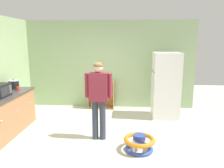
% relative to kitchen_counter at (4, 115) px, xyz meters
% --- Properties ---
extents(ground_plane, '(12.00, 12.00, 0.00)m').
position_rel_kitchen_counter_xyz_m(ground_plane, '(2.20, -0.04, -0.45)').
color(ground_plane, beige).
rests_on(ground_plane, ground).
extents(back_wall, '(5.20, 0.06, 2.70)m').
position_rel_kitchen_counter_xyz_m(back_wall, '(2.20, 2.29, 0.90)').
color(back_wall, '#9BB787').
rests_on(back_wall, ground).
extents(left_side_wall, '(0.06, 2.99, 2.70)m').
position_rel_kitchen_counter_xyz_m(left_side_wall, '(-0.43, 0.76, 0.90)').
color(left_side_wall, '#9EB985').
rests_on(left_side_wall, ground).
extents(kitchen_counter, '(0.65, 1.90, 0.90)m').
position_rel_kitchen_counter_xyz_m(kitchen_counter, '(0.00, 0.00, 0.00)').
color(kitchen_counter, '#AE734C').
rests_on(kitchen_counter, ground).
extents(refrigerator, '(0.73, 0.68, 1.78)m').
position_rel_kitchen_counter_xyz_m(refrigerator, '(3.78, 1.41, 0.44)').
color(refrigerator, white).
rests_on(refrigerator, ground).
extents(bookshelf, '(0.80, 0.28, 0.85)m').
position_rel_kitchen_counter_xyz_m(bookshelf, '(1.88, 2.11, -0.08)').
color(bookshelf, '#B58147').
rests_on(bookshelf, ground).
extents(standing_person, '(0.57, 0.22, 1.65)m').
position_rel_kitchen_counter_xyz_m(standing_person, '(2.14, -0.08, 0.54)').
color(standing_person, '#353B4E').
rests_on(standing_person, ground).
extents(baby_walker, '(0.60, 0.60, 0.32)m').
position_rel_kitchen_counter_xyz_m(baby_walker, '(2.97, -0.54, -0.29)').
color(baby_walker, '#2F50B6').
rests_on(baby_walker, ground).
extents(crock_pot, '(0.25, 0.25, 0.25)m').
position_rel_kitchen_counter_xyz_m(crock_pot, '(-0.10, 0.69, 0.56)').
color(crock_pot, black).
rests_on(crock_pot, kitchen_counter).
extents(red_cup, '(0.08, 0.08, 0.09)m').
position_rel_kitchen_counter_xyz_m(red_cup, '(0.09, 0.52, 0.50)').
color(red_cup, red).
rests_on(red_cup, kitchen_counter).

